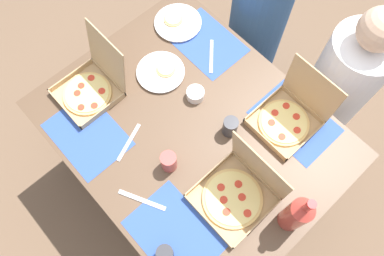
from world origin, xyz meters
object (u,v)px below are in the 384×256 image
plate_far_left (177,23)px  diner_right_seat (333,93)px  pizza_box_corner_left (91,86)px  plate_far_right (161,72)px  cup_red (169,162)px  condiment_bowl (195,94)px  cup_clear_left (165,254)px  cup_clear_right (230,127)px  pizza_box_edge_far (290,116)px  soda_bottle (297,214)px  pizza_box_center (238,192)px  diner_left_seat (256,29)px

plate_far_left → diner_right_seat: (0.76, 0.44, -0.25)m
pizza_box_corner_left → plate_far_left: pizza_box_corner_left is taller
plate_far_right → cup_red: bearing=-36.4°
condiment_bowl → cup_clear_left: bearing=-52.1°
cup_clear_right → plate_far_left: bearing=159.6°
diner_right_seat → pizza_box_edge_far: bearing=-93.8°
plate_far_left → soda_bottle: 1.09m
pizza_box_edge_far → cup_clear_left: pizza_box_edge_far is taller
pizza_box_corner_left → condiment_bowl: pizza_box_corner_left is taller
pizza_box_center → soda_bottle: (0.21, 0.08, 0.08)m
plate_far_left → diner_right_seat: size_ratio=0.21×
condiment_bowl → soda_bottle: bearing=-8.9°
pizza_box_center → pizza_box_corner_left: bearing=-169.8°
plate_far_right → soda_bottle: soda_bottle is taller
condiment_bowl → pizza_box_center: bearing=-22.2°
pizza_box_corner_left → diner_right_seat: size_ratio=0.26×
soda_bottle → pizza_box_edge_far: bearing=132.3°
plate_far_left → soda_bottle: soda_bottle is taller
pizza_box_center → condiment_bowl: size_ratio=3.86×
cup_clear_right → diner_right_seat: (0.17, 0.66, -0.29)m
pizza_box_corner_left → diner_right_seat: bearing=53.0°
plate_far_right → diner_right_seat: (0.60, 0.69, -0.25)m
pizza_box_center → cup_red: size_ratio=3.08×
cup_clear_left → cup_red: 0.36m
diner_left_seat → cup_clear_right: bearing=-58.0°
plate_far_right → pizza_box_corner_left: bearing=-115.6°
pizza_box_edge_far → condiment_bowl: (-0.37, -0.23, -0.02)m
plate_far_left → cup_clear_right: size_ratio=2.50×
cup_clear_right → cup_red: 0.31m
pizza_box_center → diner_left_seat: 1.10m
pizza_box_center → cup_clear_left: bearing=-93.1°
cup_clear_left → diner_left_seat: size_ratio=0.08×
soda_bottle → diner_right_seat: size_ratio=0.28×
plate_far_left → diner_left_seat: bearing=67.4°
pizza_box_corner_left → plate_far_right: size_ratio=1.31×
plate_far_left → soda_bottle: size_ratio=0.74×
diner_right_seat → cup_clear_left: bearing=-88.3°
plate_far_right → condiment_bowl: bearing=9.4°
plate_far_left → diner_left_seat: size_ratio=0.21×
soda_bottle → cup_clear_right: soda_bottle is taller
condiment_bowl → cup_red: bearing=-61.2°
diner_left_seat → plate_far_right: bearing=-91.6°
pizza_box_edge_far → plate_far_left: pizza_box_edge_far is taller
cup_clear_left → diner_right_seat: (-0.04, 1.21, -0.29)m
plate_far_left → cup_clear_right: (0.60, -0.22, 0.04)m
soda_bottle → plate_far_left: bearing=162.8°
pizza_box_edge_far → cup_red: (-0.20, -0.53, 0.01)m
cup_clear_right → pizza_box_corner_left: bearing=-150.6°
pizza_box_center → plate_far_left: bearing=154.0°
soda_bottle → plate_far_right: bearing=175.3°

